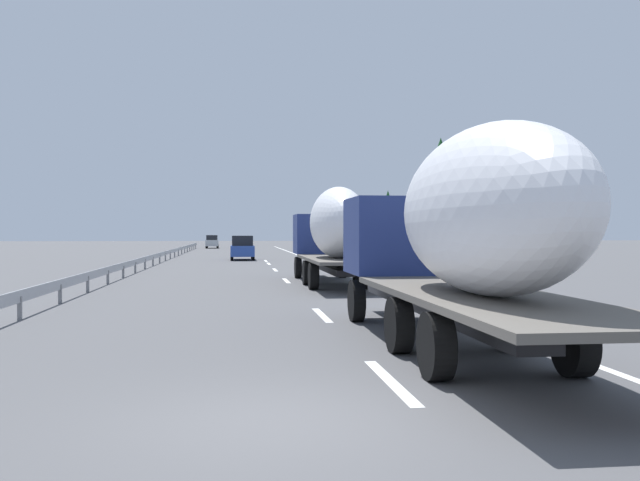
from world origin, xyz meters
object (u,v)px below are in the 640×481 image
at_px(truck_lead, 333,230).
at_px(road_sign, 338,232).
at_px(truck_trailing, 459,228).
at_px(car_silver_hatch, 212,242).
at_px(car_blue_sedan, 242,248).

xyz_separation_m(truck_lead, road_sign, (19.59, -3.10, -0.04)).
height_order(truck_lead, truck_trailing, truck_lead).
bearing_deg(truck_trailing, road_sign, -4.87).
bearing_deg(truck_trailing, truck_lead, -0.00).
bearing_deg(car_silver_hatch, road_sign, -167.88).
bearing_deg(road_sign, truck_lead, 171.01).
height_order(truck_trailing, road_sign, truck_trailing).
xyz_separation_m(truck_lead, truck_trailing, (-16.77, 0.00, -0.00)).
height_order(car_silver_hatch, car_blue_sedan, car_blue_sedan).
distance_m(truck_trailing, car_silver_hatch, 85.65).
distance_m(truck_lead, truck_trailing, 16.77).
relative_size(truck_lead, truck_trailing, 0.96).
distance_m(car_silver_hatch, car_blue_sedan, 41.76).
xyz_separation_m(car_silver_hatch, car_blue_sedan, (-41.58, -3.82, 0.05)).
distance_m(truck_lead, car_blue_sedan, 27.24).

